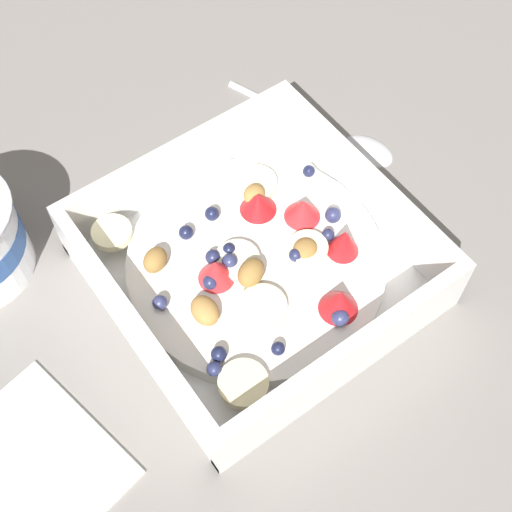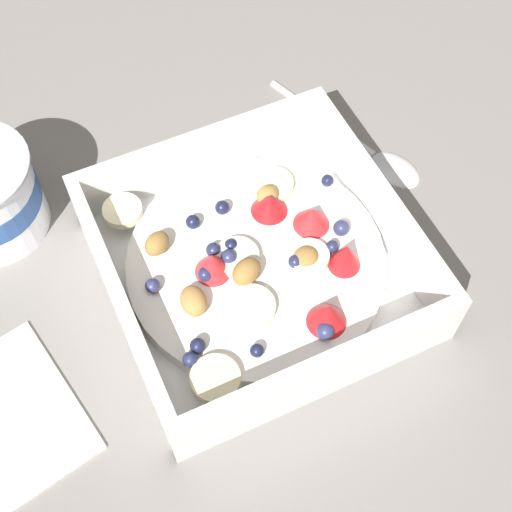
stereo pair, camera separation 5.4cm
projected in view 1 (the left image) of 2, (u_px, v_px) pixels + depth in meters
ground_plane at (255, 300)px, 0.56m from camera, size 2.40×2.40×0.00m
fruit_bowl at (257, 264)px, 0.55m from camera, size 0.22×0.22×0.06m
spoon at (342, 136)px, 0.64m from camera, size 0.08×0.17×0.01m
folded_napkin at (20, 477)px, 0.48m from camera, size 0.14×0.14×0.01m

